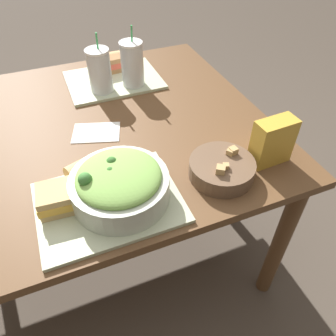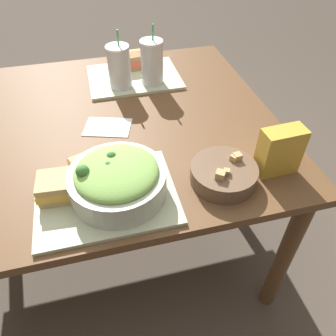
{
  "view_description": "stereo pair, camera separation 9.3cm",
  "coord_description": "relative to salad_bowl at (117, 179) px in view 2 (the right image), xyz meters",
  "views": [
    {
      "loc": [
        -0.1,
        -0.99,
        1.4
      ],
      "look_at": [
        0.16,
        -0.36,
        0.77
      ],
      "focal_mm": 35.0,
      "sensor_mm": 36.0,
      "label": 1
    },
    {
      "loc": [
        -0.01,
        -1.02,
        1.4
      ],
      "look_at": [
        0.16,
        -0.36,
        0.77
      ],
      "focal_mm": 35.0,
      "sensor_mm": 36.0,
      "label": 2
    }
  ],
  "objects": [
    {
      "name": "sandwich_near",
      "position": [
        -0.15,
        0.03,
        -0.02
      ],
      "size": [
        0.15,
        0.1,
        0.06
      ],
      "rotation": [
        0.0,
        0.0,
        -0.07
      ],
      "color": "tan",
      "rests_on": "tray_near"
    },
    {
      "name": "baguette_near",
      "position": [
        -0.07,
        0.11,
        -0.02
      ],
      "size": [
        0.12,
        0.1,
        0.07
      ],
      "rotation": [
        0.0,
        0.0,
        1.92
      ],
      "color": "tan",
      "rests_on": "tray_near"
    },
    {
      "name": "tray_near",
      "position": [
        -0.04,
        -0.0,
        -0.06
      ],
      "size": [
        0.39,
        0.3,
        0.01
      ],
      "color": "#B2BC99",
      "rests_on": "dining_table"
    },
    {
      "name": "napkin_folded",
      "position": [
        0.0,
        0.33,
        -0.06
      ],
      "size": [
        0.19,
        0.16,
        0.0
      ],
      "color": "white",
      "rests_on": "dining_table"
    },
    {
      "name": "tray_far",
      "position": [
        0.16,
        0.67,
        -0.06
      ],
      "size": [
        0.39,
        0.3,
        0.01
      ],
      "color": "#B2BC99",
      "rests_on": "dining_table"
    },
    {
      "name": "dining_table",
      "position": [
        -0.01,
        0.37,
        -0.15
      ],
      "size": [
        1.26,
        1.09,
        0.71
      ],
      "color": "brown",
      "rests_on": "ground_plane"
    },
    {
      "name": "ground_plane",
      "position": [
        -0.01,
        0.37,
        -0.77
      ],
      "size": [
        12.0,
        12.0,
        0.0
      ],
      "primitive_type": "plane",
      "color": "#4C4238"
    },
    {
      "name": "baguette_far",
      "position": [
        0.19,
        0.78,
        -0.02
      ],
      "size": [
        0.1,
        0.07,
        0.07
      ],
      "rotation": [
        0.0,
        0.0,
        1.6
      ],
      "color": "tan",
      "rests_on": "tray_far"
    },
    {
      "name": "chip_bag",
      "position": [
        0.48,
        -0.01,
        0.01
      ],
      "size": [
        0.13,
        0.07,
        0.15
      ],
      "rotation": [
        0.0,
        0.0,
        0.05
      ],
      "color": "gold",
      "rests_on": "dining_table"
    },
    {
      "name": "soup_bowl",
      "position": [
        0.31,
        -0.02,
        -0.04
      ],
      "size": [
        0.2,
        0.2,
        0.08
      ],
      "color": "brown",
      "rests_on": "dining_table"
    },
    {
      "name": "salad_bowl",
      "position": [
        0.0,
        0.0,
        0.0
      ],
      "size": [
        0.27,
        0.27,
        0.12
      ],
      "color": "beige",
      "rests_on": "tray_near"
    },
    {
      "name": "drink_cup_dark",
      "position": [
        0.09,
        0.59,
        0.03
      ],
      "size": [
        0.09,
        0.09,
        0.23
      ],
      "color": "silver",
      "rests_on": "tray_far"
    },
    {
      "name": "sandwich_far",
      "position": [
        0.15,
        0.75,
        -0.02
      ],
      "size": [
        0.15,
        0.1,
        0.06
      ],
      "rotation": [
        0.0,
        0.0,
        0.08
      ],
      "color": "olive",
      "rests_on": "tray_far"
    },
    {
      "name": "drink_cup_red",
      "position": [
        0.23,
        0.59,
        0.03
      ],
      "size": [
        0.09,
        0.09,
        0.24
      ],
      "color": "silver",
      "rests_on": "tray_far"
    }
  ]
}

